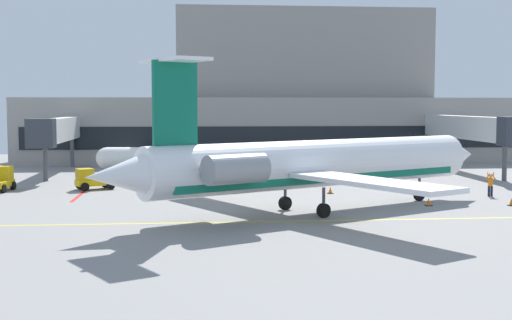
{
  "coord_description": "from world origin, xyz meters",
  "views": [
    {
      "loc": [
        -3.36,
        -42.69,
        7.08
      ],
      "look_at": [
        1.54,
        8.67,
        3.0
      ],
      "focal_mm": 49.2,
      "sensor_mm": 36.0,
      "label": 1
    }
  ],
  "objects_px": {
    "regional_jet": "(312,164)",
    "baggage_tug": "(91,180)",
    "pushback_tractor": "(0,180)",
    "marshaller": "(490,184)",
    "fuel_tank": "(137,158)"
  },
  "relations": [
    {
      "from": "regional_jet",
      "to": "baggage_tug",
      "type": "relative_size",
      "value": 8.42
    },
    {
      "from": "regional_jet",
      "to": "baggage_tug",
      "type": "height_order",
      "value": "regional_jet"
    },
    {
      "from": "fuel_tank",
      "to": "marshaller",
      "type": "height_order",
      "value": "fuel_tank"
    },
    {
      "from": "baggage_tug",
      "to": "fuel_tank",
      "type": "xyz_separation_m",
      "value": [
        2.75,
        14.68,
        0.66
      ]
    },
    {
      "from": "pushback_tractor",
      "to": "fuel_tank",
      "type": "xyz_separation_m",
      "value": [
        10.1,
        14.76,
        0.58
      ]
    },
    {
      "from": "regional_jet",
      "to": "pushback_tractor",
      "type": "relative_size",
      "value": 8.72
    },
    {
      "from": "pushback_tractor",
      "to": "fuel_tank",
      "type": "bearing_deg",
      "value": 55.63
    },
    {
      "from": "marshaller",
      "to": "fuel_tank",
      "type": "bearing_deg",
      "value": 142.44
    },
    {
      "from": "baggage_tug",
      "to": "fuel_tank",
      "type": "distance_m",
      "value": 14.95
    },
    {
      "from": "fuel_tank",
      "to": "marshaller",
      "type": "distance_m",
      "value": 36.08
    },
    {
      "from": "regional_jet",
      "to": "marshaller",
      "type": "xyz_separation_m",
      "value": [
        15.2,
        6.81,
        -2.24
      ]
    },
    {
      "from": "baggage_tug",
      "to": "fuel_tank",
      "type": "height_order",
      "value": "fuel_tank"
    },
    {
      "from": "pushback_tractor",
      "to": "marshaller",
      "type": "distance_m",
      "value": 39.36
    },
    {
      "from": "regional_jet",
      "to": "pushback_tractor",
      "type": "bearing_deg",
      "value": 149.14
    },
    {
      "from": "regional_jet",
      "to": "marshaller",
      "type": "relative_size",
      "value": 15.31
    }
  ]
}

